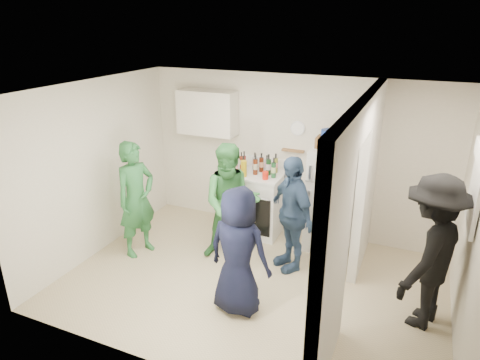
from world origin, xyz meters
name	(u,v)px	position (x,y,z in m)	size (l,w,h in m)	color
floor	(252,282)	(0.00, 0.00, 0.00)	(4.80, 4.80, 0.00)	tan
wall_back	(294,156)	(0.00, 1.70, 1.25)	(4.80, 4.80, 0.00)	silver
wall_front	(180,264)	(0.00, -1.70, 1.25)	(4.80, 4.80, 0.00)	silver
wall_left	(97,169)	(-2.40, 0.00, 1.25)	(3.40, 3.40, 0.00)	silver
wall_right	(474,232)	(2.40, 0.00, 1.25)	(3.40, 3.40, 0.00)	silver
ceiling	(254,91)	(0.00, 0.00, 2.50)	(4.80, 4.80, 0.00)	white
partition_pier_back	(367,179)	(1.20, 1.10, 1.25)	(0.12, 1.20, 2.50)	silver
partition_pier_front	(331,259)	(1.20, -1.10, 1.25)	(0.12, 1.20, 2.50)	silver
partition_header	(362,118)	(1.20, 0.00, 2.30)	(0.12, 1.00, 0.40)	silver
stove	(256,203)	(-0.49, 1.37, 0.50)	(0.84, 0.70, 1.01)	white
upper_cabinet	(207,113)	(-1.40, 1.52, 1.85)	(0.95, 0.34, 0.70)	silver
fridge	(331,200)	(0.70, 1.34, 0.77)	(0.63, 0.62, 1.54)	white
wicker_basket	(329,143)	(0.60, 1.39, 1.61)	(0.35, 0.25, 0.15)	brown
blue_bowl	(330,134)	(0.60, 1.39, 1.74)	(0.24, 0.24, 0.11)	navy
yellow_cup_stack_top	(350,144)	(0.92, 1.24, 1.66)	(0.09, 0.09, 0.25)	yellow
wall_clock	(298,128)	(0.05, 1.68, 1.70)	(0.22, 0.22, 0.03)	white
spice_shelf	(293,151)	(0.00, 1.65, 1.35)	(0.35, 0.08, 0.03)	olive
nook_window	(478,188)	(2.38, 0.20, 1.65)	(0.03, 0.70, 0.80)	black
nook_window_frame	(476,188)	(2.36, 0.20, 1.65)	(0.04, 0.76, 0.86)	white
nook_valance	(480,154)	(2.34, 0.20, 2.00)	(0.04, 0.82, 0.18)	white
yellow_cup_stack_stove	(244,169)	(-0.61, 1.15, 1.13)	(0.09, 0.09, 0.25)	gold
red_cup	(265,175)	(-0.27, 1.17, 1.07)	(0.09, 0.09, 0.12)	red
person_green_left	(136,199)	(-1.81, 0.07, 0.85)	(0.62, 0.41, 1.70)	#2A6937
person_green_center	(231,202)	(-0.53, 0.51, 0.85)	(0.82, 0.64, 1.69)	#39833B
person_denim	(291,214)	(0.33, 0.58, 0.81)	(0.95, 0.39, 1.62)	#354B74
person_navy	(238,252)	(0.06, -0.57, 0.78)	(0.76, 0.49, 1.55)	black
person_nook	(430,253)	(2.05, 0.06, 0.89)	(1.15, 0.66, 1.78)	black
bottle_a	(241,160)	(-0.79, 1.48, 1.14)	(0.06, 0.06, 0.27)	maroon
bottle_b	(243,165)	(-0.67, 1.28, 1.15)	(0.07, 0.07, 0.29)	#1B5322
bottle_c	(255,161)	(-0.57, 1.51, 1.15)	(0.08, 0.08, 0.28)	#A3A4B0
bottle_d	(255,164)	(-0.48, 1.30, 1.17)	(0.07, 0.07, 0.32)	#55210E
bottle_e	(267,163)	(-0.38, 1.54, 1.13)	(0.06, 0.06, 0.25)	#A6ADB8
bottle_f	(269,165)	(-0.29, 1.37, 1.17)	(0.08, 0.08, 0.33)	#133417
bottle_g	(276,163)	(-0.23, 1.51, 1.16)	(0.07, 0.07, 0.31)	olive
bottle_h	(236,165)	(-0.79, 1.25, 1.13)	(0.08, 0.08, 0.25)	silver
bottle_i	(261,162)	(-0.44, 1.46, 1.16)	(0.07, 0.07, 0.30)	#46190C
bottle_j	(274,168)	(-0.18, 1.28, 1.16)	(0.07, 0.07, 0.31)	#1A4C25
bottle_k	(244,161)	(-0.72, 1.42, 1.16)	(0.06, 0.06, 0.31)	maroon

